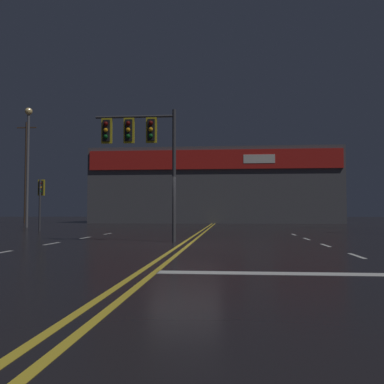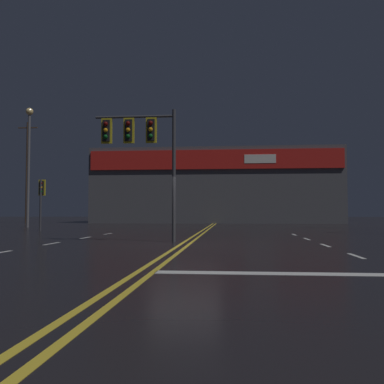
% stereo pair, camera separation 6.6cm
% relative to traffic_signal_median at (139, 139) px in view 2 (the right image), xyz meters
% --- Properties ---
extents(ground_plane, '(200.00, 200.00, 0.00)m').
position_rel_traffic_signal_median_xyz_m(ground_plane, '(1.90, -1.09, -3.96)').
color(ground_plane, black).
extents(road_markings, '(14.45, 60.00, 0.01)m').
position_rel_traffic_signal_median_xyz_m(road_markings, '(2.81, -2.42, -3.96)').
color(road_markings, gold).
rests_on(road_markings, ground).
extents(traffic_signal_median, '(3.16, 0.36, 5.11)m').
position_rel_traffic_signal_median_xyz_m(traffic_signal_median, '(0.00, 0.00, 0.00)').
color(traffic_signal_median, '#38383D').
rests_on(traffic_signal_median, ground).
extents(traffic_signal_corner_northwest, '(0.42, 0.36, 3.18)m').
position_rel_traffic_signal_median_xyz_m(traffic_signal_corner_northwest, '(-8.14, 9.31, -1.63)').
color(traffic_signal_corner_northwest, '#38383D').
rests_on(traffic_signal_corner_northwest, ground).
extents(streetlight_far_left, '(0.56, 0.56, 9.19)m').
position_rel_traffic_signal_median_xyz_m(streetlight_far_left, '(-11.86, 15.12, 1.93)').
color(streetlight_far_left, '#59595E').
rests_on(streetlight_far_left, ground).
extents(building_backdrop, '(26.74, 10.23, 8.03)m').
position_rel_traffic_signal_median_xyz_m(building_backdrop, '(1.90, 32.86, 0.07)').
color(building_backdrop, '#4C4C51').
rests_on(building_backdrop, ground).
extents(utility_pole_row, '(44.65, 0.26, 11.07)m').
position_rel_traffic_signal_median_xyz_m(utility_pole_row, '(1.03, 28.68, 1.42)').
color(utility_pole_row, '#4C3828').
rests_on(utility_pole_row, ground).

